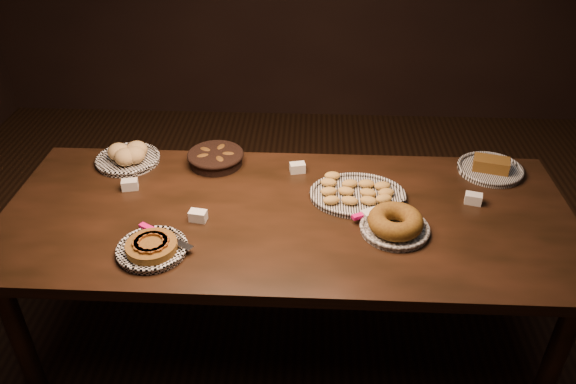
{
  "coord_description": "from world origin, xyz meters",
  "views": [
    {
      "loc": [
        0.1,
        -1.91,
        2.13
      ],
      "look_at": [
        0.0,
        0.05,
        0.82
      ],
      "focal_mm": 35.0,
      "sensor_mm": 36.0,
      "label": 1
    }
  ],
  "objects_px": {
    "bundt_cake_plate": "(395,224)",
    "apple_tart_plate": "(152,247)",
    "buffet_table": "(287,226)",
    "madeleine_platter": "(357,194)"
  },
  "relations": [
    {
      "from": "bundt_cake_plate",
      "to": "apple_tart_plate",
      "type": "bearing_deg",
      "value": -154.63
    },
    {
      "from": "buffet_table",
      "to": "madeleine_platter",
      "type": "bearing_deg",
      "value": 23.45
    },
    {
      "from": "buffet_table",
      "to": "madeleine_platter",
      "type": "distance_m",
      "value": 0.34
    },
    {
      "from": "apple_tart_plate",
      "to": "madeleine_platter",
      "type": "xyz_separation_m",
      "value": [
        0.8,
        0.41,
        -0.0
      ]
    },
    {
      "from": "buffet_table",
      "to": "apple_tart_plate",
      "type": "xyz_separation_m",
      "value": [
        -0.5,
        -0.28,
        0.09
      ]
    },
    {
      "from": "madeleine_platter",
      "to": "apple_tart_plate",
      "type": "bearing_deg",
      "value": -171.25
    },
    {
      "from": "buffet_table",
      "to": "madeleine_platter",
      "type": "xyz_separation_m",
      "value": [
        0.3,
        0.13,
        0.09
      ]
    },
    {
      "from": "apple_tart_plate",
      "to": "bundt_cake_plate",
      "type": "relative_size",
      "value": 0.93
    },
    {
      "from": "madeleine_platter",
      "to": "bundt_cake_plate",
      "type": "distance_m",
      "value": 0.27
    },
    {
      "from": "madeleine_platter",
      "to": "bundt_cake_plate",
      "type": "xyz_separation_m",
      "value": [
        0.14,
        -0.24,
        0.02
      ]
    }
  ]
}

